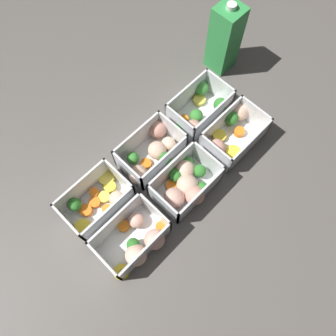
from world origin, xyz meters
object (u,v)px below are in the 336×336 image
(container_far_center, at_px, (153,152))
(container_near_left, at_px, (137,240))
(container_far_left, at_px, (98,201))
(container_far_right, at_px, (199,111))
(container_near_right, at_px, (232,131))
(container_near_center, at_px, (186,184))
(juice_carton, at_px, (225,38))

(container_far_center, bearing_deg, container_near_left, -143.81)
(container_far_left, relative_size, container_far_right, 1.08)
(container_near_left, relative_size, container_near_right, 0.90)
(container_far_right, bearing_deg, container_near_center, -146.15)
(container_far_left, xyz_separation_m, container_far_center, (0.18, -0.00, 0.00))
(container_far_left, relative_size, juice_carton, 0.85)
(container_near_right, distance_m, container_far_left, 0.37)
(container_far_left, distance_m, juice_carton, 0.52)
(container_far_center, relative_size, juice_carton, 0.89)
(container_far_left, relative_size, container_far_center, 0.96)
(container_near_right, bearing_deg, container_near_center, -175.60)
(container_near_right, relative_size, container_far_right, 1.15)
(container_near_left, relative_size, container_far_center, 0.92)
(container_near_left, bearing_deg, juice_carton, 21.35)
(container_near_left, height_order, container_far_right, same)
(container_near_center, relative_size, container_near_right, 0.85)
(container_near_center, relative_size, container_far_left, 0.91)
(container_near_center, distance_m, container_far_center, 0.12)
(container_near_left, distance_m, container_far_right, 0.36)
(container_far_center, bearing_deg, container_near_center, -92.55)
(container_near_right, bearing_deg, container_far_right, 98.36)
(container_near_right, distance_m, container_far_center, 0.21)
(container_near_left, bearing_deg, container_far_right, 20.35)
(container_far_center, bearing_deg, container_far_left, 179.27)
(container_near_right, height_order, container_far_right, same)
(container_far_left, height_order, container_far_right, same)
(container_far_left, bearing_deg, juice_carton, 7.74)
(container_far_center, height_order, juice_carton, juice_carton)
(container_far_left, bearing_deg, container_far_right, -0.76)
(container_near_right, distance_m, juice_carton, 0.24)
(container_far_center, height_order, container_far_right, same)
(container_far_right, bearing_deg, container_far_center, 179.22)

